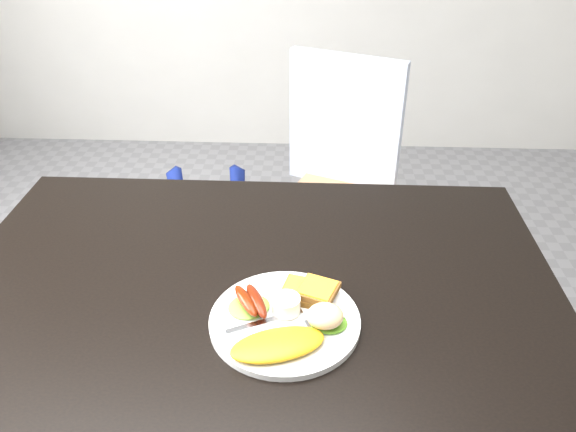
# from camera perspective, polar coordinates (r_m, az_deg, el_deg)

# --- Properties ---
(dining_table) EXTENTS (1.20, 0.80, 0.04)m
(dining_table) POSITION_cam_1_polar(r_m,az_deg,el_deg) (1.13, -3.43, -7.24)
(dining_table) COLOR black
(dining_table) RESTS_ON ground
(dining_chair) EXTENTS (0.52, 0.52, 0.05)m
(dining_chair) POSITION_cam_1_polar(r_m,az_deg,el_deg) (1.91, 5.58, 0.65)
(dining_chair) COLOR tan
(dining_chair) RESTS_ON ground
(person) EXTENTS (0.61, 0.48, 1.51)m
(person) POSITION_cam_1_polar(r_m,az_deg,el_deg) (1.70, -8.26, 7.90)
(person) COLOR navy
(person) RESTS_ON ground
(plate) EXTENTS (0.27, 0.27, 0.01)m
(plate) POSITION_cam_1_polar(r_m,az_deg,el_deg) (1.02, -0.33, -10.60)
(plate) COLOR white
(plate) RESTS_ON dining_table
(lettuce_left) EXTENTS (0.10, 0.09, 0.01)m
(lettuce_left) POSITION_cam_1_polar(r_m,az_deg,el_deg) (1.03, -3.99, -9.15)
(lettuce_left) COLOR olive
(lettuce_left) RESTS_ON plate
(lettuce_right) EXTENTS (0.07, 0.07, 0.01)m
(lettuce_right) POSITION_cam_1_polar(r_m,az_deg,el_deg) (1.00, 4.12, -10.73)
(lettuce_right) COLOR #338817
(lettuce_right) RESTS_ON plate
(omelette) EXTENTS (0.18, 0.12, 0.02)m
(omelette) POSITION_cam_1_polar(r_m,az_deg,el_deg) (0.96, -1.05, -12.93)
(omelette) COLOR yellow
(omelette) RESTS_ON plate
(sausage_a) EXTENTS (0.06, 0.09, 0.02)m
(sausage_a) POSITION_cam_1_polar(r_m,az_deg,el_deg) (1.02, -4.30, -8.56)
(sausage_a) COLOR maroon
(sausage_a) RESTS_ON lettuce_left
(sausage_b) EXTENTS (0.06, 0.10, 0.02)m
(sausage_b) POSITION_cam_1_polar(r_m,az_deg,el_deg) (1.02, -3.23, -8.60)
(sausage_b) COLOR #5F0D0C
(sausage_b) RESTS_ON lettuce_left
(ramekin) EXTENTS (0.07, 0.07, 0.03)m
(ramekin) POSITION_cam_1_polar(r_m,az_deg,el_deg) (1.02, -0.19, -8.99)
(ramekin) COLOR white
(ramekin) RESTS_ON plate
(toast_a) EXTENTS (0.09, 0.09, 0.01)m
(toast_a) POSITION_cam_1_polar(r_m,az_deg,el_deg) (1.06, 1.44, -7.66)
(toast_a) COLOR brown
(toast_a) RESTS_ON plate
(toast_b) EXTENTS (0.09, 0.09, 0.01)m
(toast_b) POSITION_cam_1_polar(r_m,az_deg,el_deg) (1.04, 3.06, -7.53)
(toast_b) COLOR brown
(toast_b) RESTS_ON toast_a
(potato_salad) EXTENTS (0.07, 0.07, 0.03)m
(potato_salad) POSITION_cam_1_polar(r_m,az_deg,el_deg) (0.99, 3.79, -10.08)
(potato_salad) COLOR #F7FAB6
(potato_salad) RESTS_ON lettuce_right
(fork) EXTENTS (0.14, 0.07, 0.00)m
(fork) POSITION_cam_1_polar(r_m,az_deg,el_deg) (1.01, -2.38, -10.68)
(fork) COLOR #ADAFB7
(fork) RESTS_ON plate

